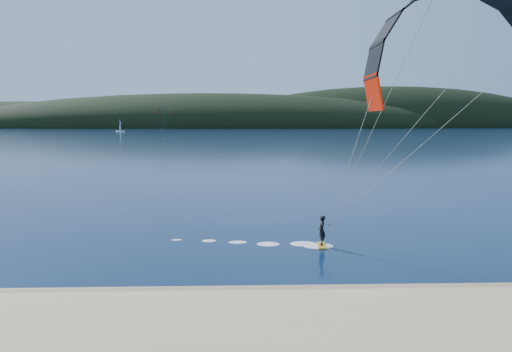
{
  "coord_description": "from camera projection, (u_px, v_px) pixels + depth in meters",
  "views": [
    {
      "loc": [
        0.23,
        -15.39,
        8.02
      ],
      "look_at": [
        1.01,
        10.0,
        5.0
      ],
      "focal_mm": 31.41,
      "sensor_mm": 36.0,
      "label": 1
    }
  ],
  "objects": [
    {
      "name": "kitesurfer_near",
      "position": [
        449.0,
        82.0,
        21.78
      ],
      "size": [
        20.53,
        9.79,
        13.72
      ],
      "color": "gold",
      "rests_on": "ground"
    },
    {
      "name": "kitesurfer_far",
      "position": [
        165.0,
        113.0,
        218.17
      ],
      "size": [
        7.14,
        6.62,
        14.71
      ],
      "color": "gold",
      "rests_on": "ground"
    },
    {
      "name": "ground",
      "position": [
        237.0,
        345.0,
        16.22
      ],
      "size": [
        1800.0,
        1800.0,
        0.0
      ],
      "primitive_type": "plane",
      "color": "#081B3A",
      "rests_on": "ground"
    },
    {
      "name": "wet_sand",
      "position": [
        238.0,
        296.0,
        20.68
      ],
      "size": [
        220.0,
        2.5,
        0.1
      ],
      "color": "#927355",
      "rests_on": "ground"
    },
    {
      "name": "sailboat",
      "position": [
        120.0,
        131.0,
        403.22
      ],
      "size": [
        7.66,
        5.04,
        11.12
      ],
      "color": "white",
      "rests_on": "ground"
    },
    {
      "name": "headland",
      "position": [
        242.0,
        128.0,
        755.94
      ],
      "size": [
        1200.0,
        310.0,
        140.0
      ],
      "color": "black",
      "rests_on": "ground"
    }
  ]
}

